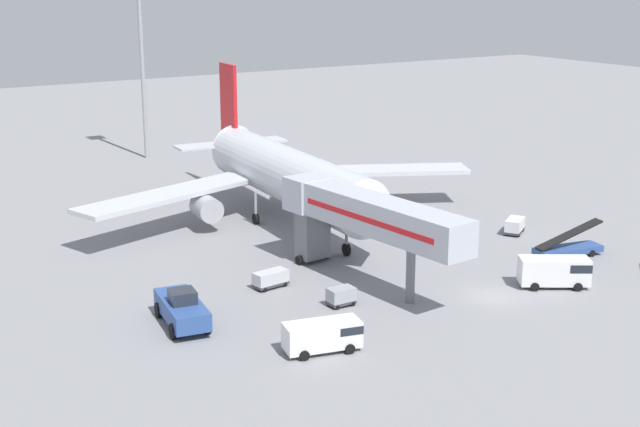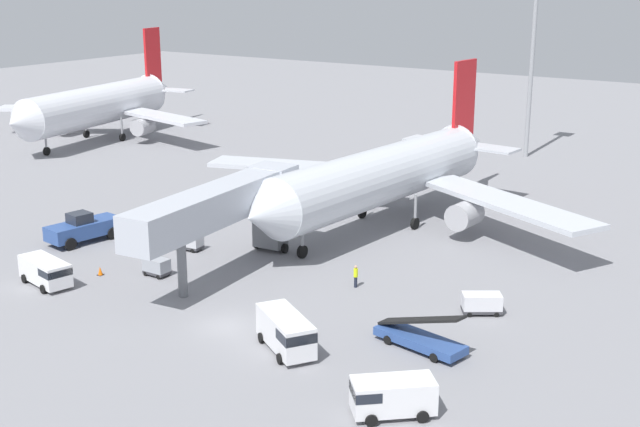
% 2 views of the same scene
% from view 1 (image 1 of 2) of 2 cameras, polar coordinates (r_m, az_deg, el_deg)
% --- Properties ---
extents(ground_plane, '(300.00, 300.00, 0.00)m').
position_cam_1_polar(ground_plane, '(69.90, 11.03, -5.24)').
color(ground_plane, gray).
extents(airplane_at_gate, '(42.54, 37.64, 14.37)m').
position_cam_1_polar(airplane_at_gate, '(87.67, -2.25, 2.54)').
color(airplane_at_gate, silver).
rests_on(airplane_at_gate, ground).
extents(jet_bridge, '(4.97, 19.75, 7.38)m').
position_cam_1_polar(jet_bridge, '(70.14, 2.71, -0.12)').
color(jet_bridge, '#B2B7C1').
rests_on(jet_bridge, ground).
extents(pushback_tug, '(3.56, 6.89, 2.73)m').
position_cam_1_polar(pushback_tug, '(63.54, -8.84, -6.04)').
color(pushback_tug, '#2D4C8E').
rests_on(pushback_tug, ground).
extents(belt_loader_truck, '(6.46, 3.10, 3.04)m').
position_cam_1_polar(belt_loader_truck, '(80.92, 15.63, -2.13)').
color(belt_loader_truck, '#2D4C8E').
rests_on(belt_loader_truck, ground).
extents(service_van_mid_left, '(5.37, 3.04, 2.03)m').
position_cam_1_polar(service_van_mid_left, '(58.76, 0.28, -7.76)').
color(service_van_mid_left, white).
rests_on(service_van_mid_left, ground).
extents(service_van_outer_left, '(5.69, 4.66, 2.36)m').
position_cam_1_polar(service_van_outer_left, '(72.70, 14.91, -3.56)').
color(service_van_outer_left, white).
rests_on(service_van_outer_left, ground).
extents(baggage_cart_mid_center, '(2.93, 1.59, 1.36)m').
position_cam_1_polar(baggage_cart_mid_center, '(70.36, -3.18, -4.18)').
color(baggage_cart_mid_center, '#38383D').
rests_on(baggage_cart_mid_center, ground).
extents(baggage_cart_near_right, '(3.03, 2.68, 1.46)m').
position_cam_1_polar(baggage_cart_near_right, '(86.55, 12.39, -0.75)').
color(baggage_cart_near_right, '#38383D').
rests_on(baggage_cart_near_right, ground).
extents(baggage_cart_far_right, '(2.01, 1.26, 1.40)m').
position_cam_1_polar(baggage_cart_far_right, '(66.54, 1.36, -5.30)').
color(baggage_cart_far_right, '#38383D').
rests_on(baggage_cart_far_right, ground).
extents(ground_crew_worker_foreground, '(0.46, 0.46, 1.76)m').
position_cam_1_polar(ground_crew_worker_foreground, '(79.64, 7.45, -1.82)').
color(ground_crew_worker_foreground, '#1E2333').
rests_on(ground_crew_worker_foreground, ground).
extents(safety_cone_alpha, '(0.45, 0.45, 0.69)m').
position_cam_1_polar(safety_cone_alpha, '(62.90, -0.34, -6.98)').
color(safety_cone_alpha, black).
rests_on(safety_cone_alpha, ground).
extents(apron_light_mast, '(2.40, 2.40, 27.98)m').
position_cam_1_polar(apron_light_mast, '(119.30, -11.51, 12.57)').
color(apron_light_mast, '#93969B').
rests_on(apron_light_mast, ground).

